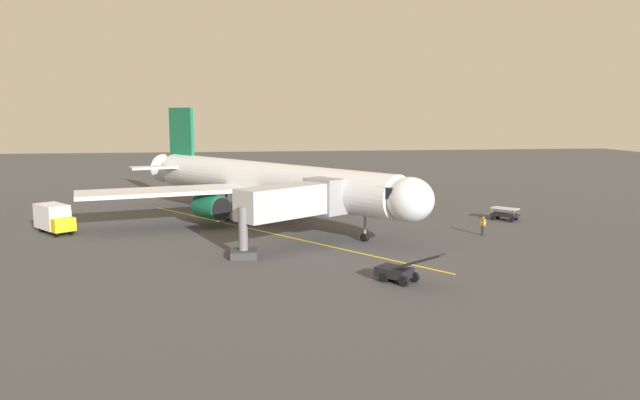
# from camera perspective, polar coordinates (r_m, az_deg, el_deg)

# --- Properties ---
(ground_plane) EXTENTS (220.00, 220.00, 0.00)m
(ground_plane) POSITION_cam_1_polar(r_m,az_deg,el_deg) (61.88, -5.42, -1.85)
(ground_plane) COLOR #424244
(apron_lead_in_line) EXTENTS (23.83, 32.41, 0.01)m
(apron_lead_in_line) POSITION_cam_1_polar(r_m,az_deg,el_deg) (55.04, -4.95, -3.12)
(apron_lead_in_line) COLOR yellow
(apron_lead_in_line) RESTS_ON ground
(airplane) EXTENTS (31.37, 34.81, 11.50)m
(airplane) POSITION_cam_1_polar(r_m,az_deg,el_deg) (60.56, -5.47, 1.75)
(airplane) COLOR silver
(airplane) RESTS_ON ground
(jet_bridge) EXTENTS (10.34, 8.48, 5.40)m
(jet_bridge) POSITION_cam_1_polar(r_m,az_deg,el_deg) (48.62, -2.07, -0.11)
(jet_bridge) COLOR #B7B7BC
(jet_bridge) RESTS_ON ground
(ground_crew_marshaller) EXTENTS (0.41, 0.47, 1.71)m
(ground_crew_marshaller) POSITION_cam_1_polar(r_m,az_deg,el_deg) (55.43, 15.30, -2.38)
(ground_crew_marshaller) COLOR #23232D
(ground_crew_marshaller) RESTS_ON ground
(box_truck_near_nose) EXTENTS (4.39, 4.81, 2.62)m
(box_truck_near_nose) POSITION_cam_1_polar(r_m,az_deg,el_deg) (59.51, -24.03, -1.60)
(box_truck_near_nose) COLOR yellow
(box_truck_near_nose) RESTS_ON ground
(belt_loader_portside) EXTENTS (3.97, 4.19, 2.32)m
(belt_loader_portside) POSITION_cam_1_polar(r_m,az_deg,el_deg) (39.30, 7.46, -6.75)
(belt_loader_portside) COLOR black
(belt_loader_portside) RESTS_ON ground
(baggage_cart_starboard_side) EXTENTS (2.81, 2.85, 1.27)m
(baggage_cart_starboard_side) POSITION_cam_1_polar(r_m,az_deg,el_deg) (63.86, 17.22, -1.28)
(baggage_cart_starboard_side) COLOR black
(baggage_cart_starboard_side) RESTS_ON ground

